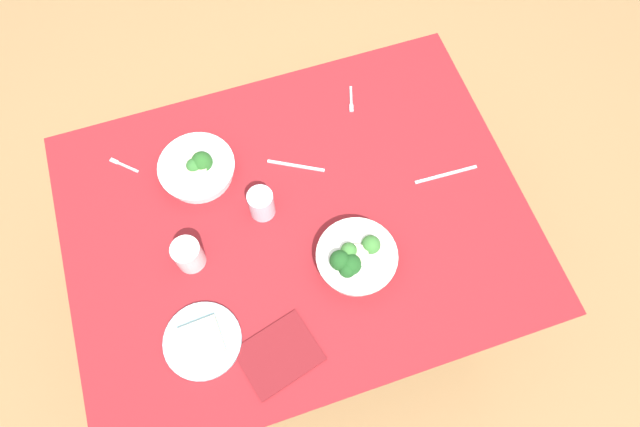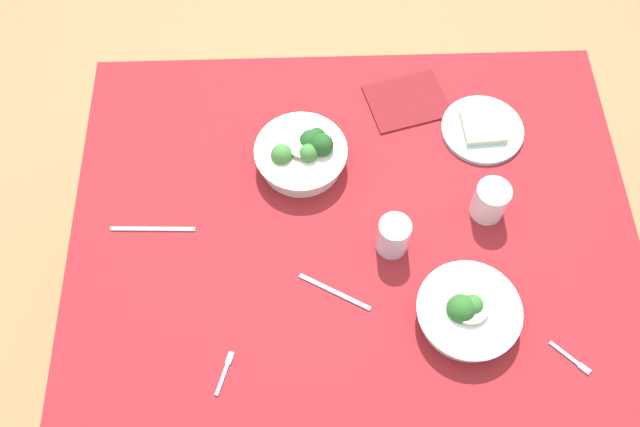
# 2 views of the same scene
# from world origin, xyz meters

# --- Properties ---
(ground_plane) EXTENTS (6.00, 6.00, 0.00)m
(ground_plane) POSITION_xyz_m (0.00, 0.00, 0.00)
(ground_plane) COLOR #9E7547
(dining_table) EXTENTS (1.38, 1.06, 0.71)m
(dining_table) POSITION_xyz_m (0.00, 0.00, 0.61)
(dining_table) COLOR maroon
(dining_table) RESTS_ON ground_plane
(broccoli_bowl_far) EXTENTS (0.23, 0.23, 0.10)m
(broccoli_bowl_far) POSITION_xyz_m (-0.12, 0.18, 0.75)
(broccoli_bowl_far) COLOR silver
(broccoli_bowl_far) RESTS_ON dining_table
(broccoli_bowl_near) EXTENTS (0.24, 0.24, 0.09)m
(broccoli_bowl_near) POSITION_xyz_m (0.24, -0.25, 0.74)
(broccoli_bowl_near) COLOR white
(broccoli_bowl_near) RESTS_ON dining_table
(bread_side_plate) EXTENTS (0.22, 0.22, 0.03)m
(bread_side_plate) POSITION_xyz_m (0.35, 0.26, 0.72)
(bread_side_plate) COLOR #99C6D1
(bread_side_plate) RESTS_ON dining_table
(water_glass_center) EXTENTS (0.08, 0.08, 0.10)m
(water_glass_center) POSITION_xyz_m (0.33, 0.03, 0.76)
(water_glass_center) COLOR silver
(water_glass_center) RESTS_ON dining_table
(water_glass_side) EXTENTS (0.08, 0.08, 0.10)m
(water_glass_side) POSITION_xyz_m (0.09, -0.06, 0.76)
(water_glass_side) COLOR silver
(water_glass_side) RESTS_ON dining_table
(fork_by_far_bowl) EXTENTS (0.04, 0.10, 0.00)m
(fork_by_far_bowl) POSITION_xyz_m (-0.30, -0.36, 0.71)
(fork_by_far_bowl) COLOR #B7B7BC
(fork_by_far_bowl) RESTS_ON dining_table
(fork_by_near_bowl) EXTENTS (0.08, 0.08, 0.00)m
(fork_by_near_bowl) POSITION_xyz_m (0.46, -0.35, 0.71)
(fork_by_near_bowl) COLOR #B7B7BC
(fork_by_near_bowl) RESTS_ON dining_table
(table_knife_left) EXTENTS (0.21, 0.02, 0.00)m
(table_knife_left) POSITION_xyz_m (-0.49, -0.00, 0.71)
(table_knife_left) COLOR #B7B7BC
(table_knife_left) RESTS_ON dining_table
(table_knife_right) EXTENTS (0.17, 0.10, 0.00)m
(table_knife_right) POSITION_xyz_m (-0.05, -0.18, 0.71)
(table_knife_right) COLOR #B7B7BC
(table_knife_right) RESTS_ON dining_table
(napkin_folded_upper) EXTENTS (0.24, 0.21, 0.01)m
(napkin_folded_upper) POSITION_xyz_m (0.16, 0.37, 0.71)
(napkin_folded_upper) COLOR maroon
(napkin_folded_upper) RESTS_ON dining_table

